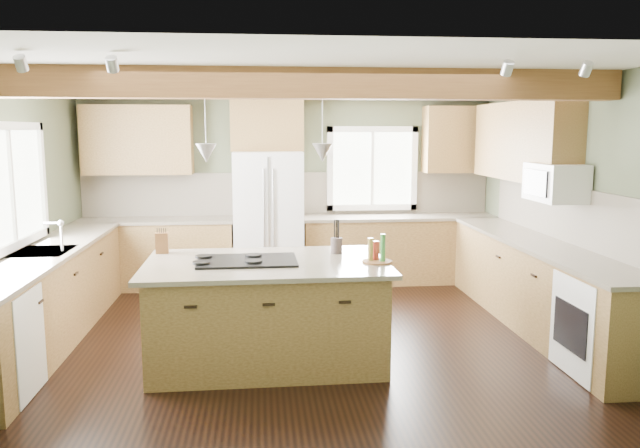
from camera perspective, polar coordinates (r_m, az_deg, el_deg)
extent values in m
plane|color=black|center=(6.45, -1.66, -10.20)|extent=(5.60, 5.60, 0.00)
plane|color=silver|center=(6.13, -1.76, 13.48)|extent=(5.60, 5.60, 0.00)
plane|color=#4E573D|center=(8.64, -2.82, 3.40)|extent=(5.60, 0.00, 5.60)
plane|color=#4E573D|center=(6.59, -26.79, 0.90)|extent=(0.00, 5.00, 5.00)
plane|color=#4E573D|center=(6.93, 22.09, 1.52)|extent=(0.00, 5.00, 5.00)
cube|color=brown|center=(5.48, -1.30, 12.71)|extent=(5.55, 0.26, 0.26)
cube|color=brown|center=(8.52, -2.84, 11.68)|extent=(5.55, 0.20, 0.10)
cube|color=brown|center=(8.63, -2.81, 2.80)|extent=(5.58, 0.03, 0.58)
cube|color=brown|center=(6.97, 21.75, 0.83)|extent=(0.03, 3.70, 0.58)
cube|color=brown|center=(8.56, -14.74, -2.73)|extent=(2.02, 0.60, 0.88)
cube|color=brown|center=(8.49, -14.86, 0.32)|extent=(2.06, 0.64, 0.04)
cube|color=brown|center=(8.66, 7.23, -2.39)|extent=(2.62, 0.60, 0.88)
cube|color=brown|center=(8.59, 7.28, 0.63)|extent=(2.66, 0.64, 0.04)
cube|color=brown|center=(6.69, -23.73, -6.31)|extent=(0.60, 3.70, 0.88)
cube|color=brown|center=(6.60, -23.97, -2.44)|extent=(0.64, 3.74, 0.04)
cube|color=brown|center=(6.99, 19.31, -5.45)|extent=(0.60, 3.70, 0.88)
cube|color=brown|center=(6.89, 19.50, -1.74)|extent=(0.64, 3.74, 0.04)
cube|color=brown|center=(8.57, -16.32, 7.39)|extent=(1.40, 0.35, 0.90)
cube|color=brown|center=(8.42, -4.87, 9.04)|extent=(0.96, 0.35, 0.70)
cube|color=brown|center=(7.62, 18.05, 7.21)|extent=(0.35, 2.20, 0.90)
cube|color=brown|center=(8.84, 12.40, 7.55)|extent=(0.90, 0.35, 0.90)
cube|color=white|center=(6.61, -26.61, 3.11)|extent=(0.04, 1.60, 1.05)
cube|color=white|center=(8.73, 4.77, 5.08)|extent=(1.10, 0.04, 1.00)
cube|color=#262628|center=(6.59, -23.97, -2.39)|extent=(0.50, 0.65, 0.03)
cylinder|color=#B2B2B7|center=(6.52, -22.54, -1.14)|extent=(0.02, 0.02, 0.28)
cube|color=white|center=(5.88, 24.56, -8.48)|extent=(0.60, 0.72, 0.84)
cube|color=white|center=(6.76, 20.74, 3.56)|extent=(0.40, 0.70, 0.38)
cone|color=#B2B2B7|center=(5.46, -10.36, 6.40)|extent=(0.18, 0.18, 0.16)
cone|color=#B2B2B7|center=(5.49, 0.22, 6.54)|extent=(0.18, 0.18, 0.16)
cube|color=silver|center=(8.30, -4.74, 0.39)|extent=(0.90, 0.74, 1.80)
cube|color=brown|center=(5.69, -4.87, -8.16)|extent=(2.03, 1.26, 0.88)
cube|color=brown|center=(5.57, -4.93, -3.62)|extent=(2.16, 1.39, 0.04)
cube|color=black|center=(5.57, -6.66, -3.35)|extent=(0.88, 0.59, 0.02)
cube|color=brown|center=(6.08, -14.25, -1.69)|extent=(0.12, 0.10, 0.20)
cylinder|color=#362E2B|center=(5.90, 1.51, -1.99)|extent=(0.12, 0.12, 0.15)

